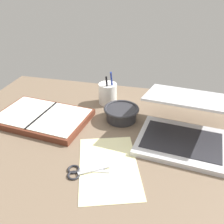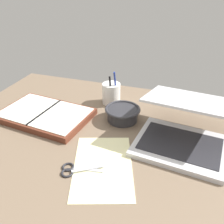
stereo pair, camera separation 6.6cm
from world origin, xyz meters
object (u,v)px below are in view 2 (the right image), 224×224
at_px(laptop, 184,130).
at_px(pen_cup, 111,93).
at_px(planner, 45,115).
at_px(bowl, 123,113).
at_px(scissors, 73,170).

height_order(laptop, pen_cup, laptop).
bearing_deg(pen_cup, laptop, -31.56).
bearing_deg(planner, pen_cup, 50.12).
bearing_deg(bowl, pen_cup, 125.41).
xyz_separation_m(bowl, planner, (-0.31, -0.08, -0.02)).
height_order(bowl, planner, bowl).
height_order(pen_cup, planner, pen_cup).
xyz_separation_m(laptop, planner, (-0.56, -0.00, -0.04)).
distance_m(laptop, scissors, 0.41).
bearing_deg(pen_cup, planner, -136.43).
distance_m(bowl, pen_cup, 0.16).
relative_size(bowl, planner, 0.37).
distance_m(bowl, planner, 0.32).
distance_m(laptop, pen_cup, 0.40).
distance_m(laptop, bowl, 0.26).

